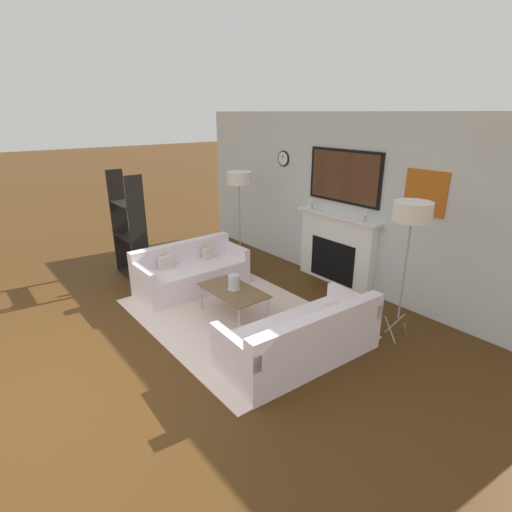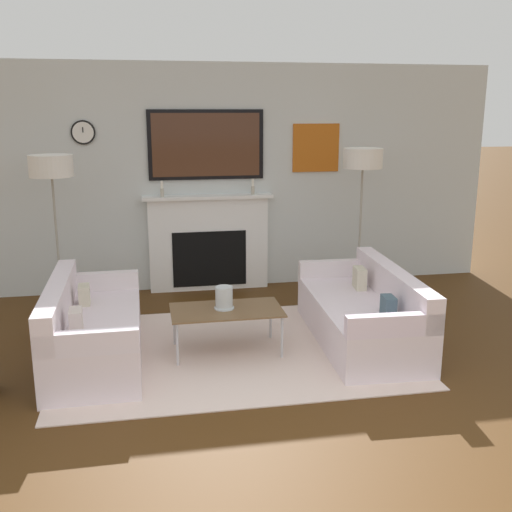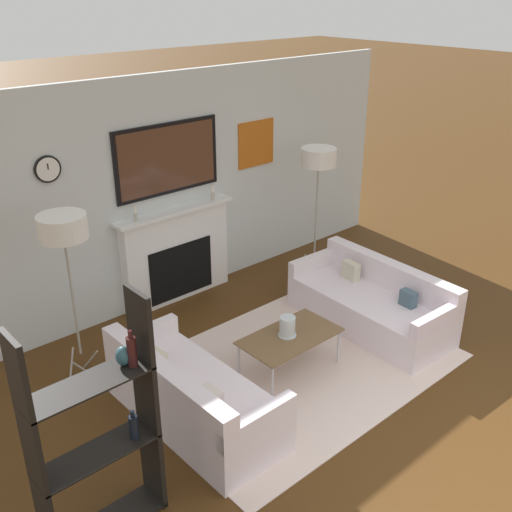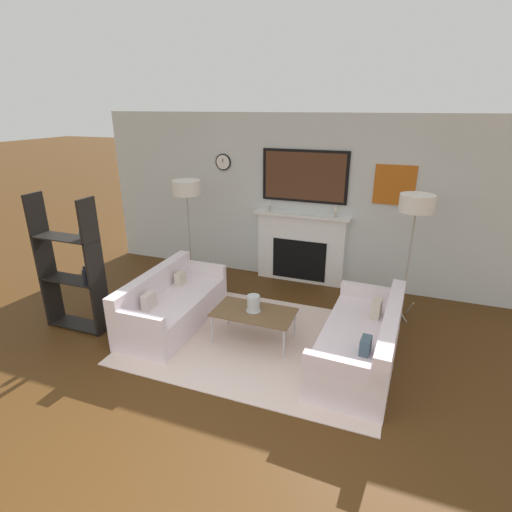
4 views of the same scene
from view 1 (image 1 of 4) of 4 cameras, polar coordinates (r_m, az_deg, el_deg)
The scene contains 10 objects.
ground_plane at distance 4.84m, azimuth -28.67°, elevation -16.65°, with size 60.00×60.00×0.00m, color #482B10.
fireplace_wall at distance 6.53m, azimuth 12.32°, elevation 6.56°, with size 7.15×0.28×2.70m.
area_rug at distance 5.61m, azimuth -2.69°, elevation -8.75°, with size 3.13×2.25×0.01m.
couch_left at distance 6.46m, azimuth -9.28°, elevation -2.42°, with size 0.77×1.75×0.72m.
couch_right at distance 4.65m, azimuth 6.57°, elevation -11.78°, with size 0.89×1.90×0.71m.
coffee_table at distance 5.47m, azimuth -3.26°, elevation -5.09°, with size 1.00×0.56×0.41m.
hurricane_candle at distance 5.45m, azimuth -3.18°, elevation -3.85°, with size 0.18×0.18×0.21m.
floor_lamp_left at distance 7.10m, azimuth -2.43°, elevation 10.88°, with size 0.44×0.44×1.72m.
floor_lamp_right at distance 4.87m, azimuth 21.44°, elevation 5.66°, with size 0.44×0.44×1.75m.
shelf_unit at distance 7.04m, azimuth -17.67°, elevation 3.88°, with size 0.86×0.28×1.79m.
Camera 1 is at (4.01, -0.34, 2.69)m, focal length 28.00 mm.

